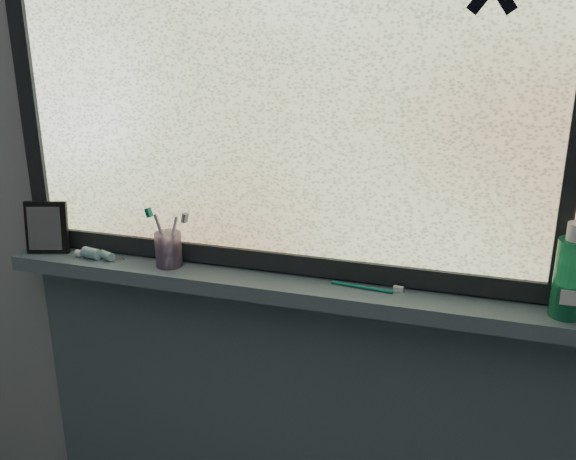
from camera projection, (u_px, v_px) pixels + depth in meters
The scene contains 11 objects.
wall_back at pixel (307, 186), 1.60m from camera, with size 3.00×0.01×2.50m, color #9EA3A8.
windowsill at pixel (299, 289), 1.62m from camera, with size 1.62×0.14×0.04m, color #4E5E69.
sill_apron at pixel (303, 444), 1.84m from camera, with size 1.62×0.02×0.98m, color #4E5E69.
window_pane at pixel (306, 72), 1.49m from camera, with size 1.50×0.01×1.00m, color silver.
frame_bottom at pixel (304, 264), 1.64m from camera, with size 1.60×0.03×0.05m, color black.
frame_left at pixel (25, 64), 1.70m from camera, with size 0.05×0.03×1.10m, color black.
vanity_mirror at pixel (47, 227), 1.78m from camera, with size 0.12×0.06×0.15m, color black.
toothpaste_tube at pixel (97, 254), 1.75m from camera, with size 0.17×0.04×0.03m, color silver, non-canonical shape.
toothbrush_cup at pixel (168, 249), 1.70m from camera, with size 0.07×0.07×0.09m, color #AD8CB9.
toothbrush_lying at pixel (362, 286), 1.57m from camera, with size 0.19×0.02×0.01m, color #0C725B, non-canonical shape.
mouthwash_bottle at pixel (571, 271), 1.40m from camera, with size 0.07×0.07×0.18m, color #1B8D59.
Camera 1 is at (0.41, -0.19, 1.67)m, focal length 40.00 mm.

